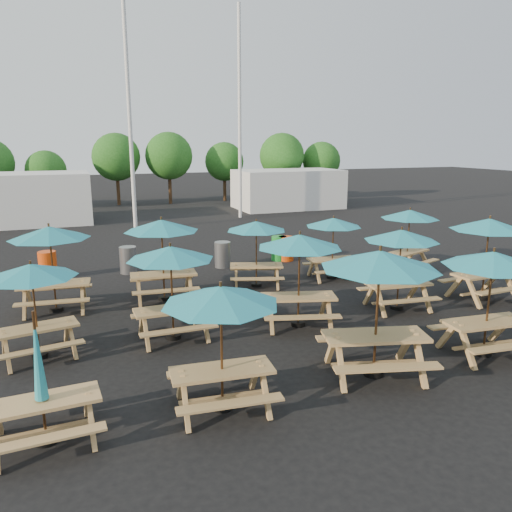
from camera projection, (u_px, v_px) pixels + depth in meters
name	position (u px, v px, depth m)	size (l,w,h in m)	color
ground	(275.00, 305.00, 14.08)	(120.00, 120.00, 0.00)	black
picnic_unit_0	(41.00, 390.00, 7.48)	(1.75, 1.55, 2.13)	#AB7F4C
picnic_unit_1	(32.00, 276.00, 10.28)	(2.18, 2.18, 2.08)	#AB7F4C
picnic_unit_2	(50.00, 238.00, 13.15)	(2.29, 2.29, 2.36)	#AB7F4C
picnic_unit_3	(221.00, 303.00, 8.21)	(2.15, 2.15, 2.23)	#AB7F4C
picnic_unit_4	(171.00, 258.00, 11.28)	(2.02, 2.02, 2.23)	#AB7F4C
picnic_unit_5	(162.00, 230.00, 14.12)	(2.30, 2.30, 2.38)	#AB7F4C
picnic_unit_6	(379.00, 267.00, 9.39)	(2.79, 2.79, 2.55)	#AB7F4C
picnic_unit_7	(300.00, 246.00, 12.08)	(2.60, 2.60, 2.35)	#AB7F4C
picnic_unit_8	(256.00, 230.00, 15.52)	(2.38, 2.38, 2.11)	#AB7F4C
picnic_unit_9	(493.00, 265.00, 10.38)	(2.23, 2.23, 2.31)	#AB7F4C
picnic_unit_10	(401.00, 240.00, 13.35)	(2.21, 2.21, 2.24)	#AB7F4C
picnic_unit_11	(333.00, 226.00, 16.42)	(2.06, 2.06, 2.08)	#AB7F4C
picnic_unit_13	(489.00, 229.00, 14.13)	(2.25, 2.25, 2.41)	#AB7F4C
picnic_unit_14	(410.00, 218.00, 17.25)	(2.54, 2.54, 2.23)	#AB7F4C
waste_bin_0	(48.00, 265.00, 16.67)	(0.58, 0.58, 0.94)	#DF440D
waste_bin_1	(128.00, 260.00, 17.42)	(0.58, 0.58, 0.94)	gray
waste_bin_2	(223.00, 255.00, 18.24)	(0.58, 0.58, 0.94)	gray
waste_bin_3	(279.00, 248.00, 19.30)	(0.58, 0.58, 0.94)	#198E2A
waste_bin_4	(286.00, 249.00, 19.24)	(0.58, 0.58, 0.94)	#DF440D
mast_0	(129.00, 110.00, 24.79)	(0.20, 0.20, 12.00)	silver
mast_1	(240.00, 115.00, 28.86)	(0.20, 0.20, 12.00)	silver
event_tent_0	(13.00, 199.00, 27.39)	(8.00, 4.00, 2.80)	silver
event_tent_1	(288.00, 189.00, 34.21)	(7.00, 4.00, 2.60)	silver
tree_2	(46.00, 170.00, 32.82)	(2.59, 2.59, 3.93)	#382314
tree_3	(116.00, 157.00, 35.21)	(3.36, 3.36, 5.09)	#382314
tree_4	(169.00, 156.00, 36.05)	(3.41, 3.41, 5.17)	#382314
tree_5	(224.00, 162.00, 38.04)	(2.94, 2.94, 4.45)	#382314
tree_6	(282.00, 156.00, 37.70)	(3.38, 3.38, 5.13)	#382314
tree_7	(321.00, 161.00, 39.00)	(2.95, 2.95, 4.48)	#382314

